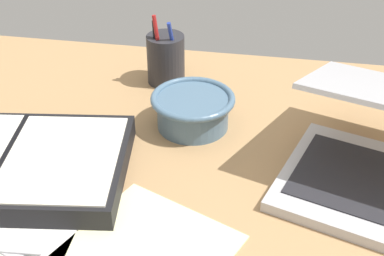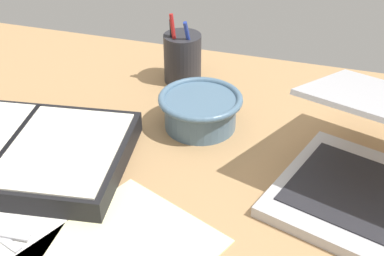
# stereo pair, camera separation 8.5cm
# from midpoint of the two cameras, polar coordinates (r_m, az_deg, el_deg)

# --- Properties ---
(desk_top) EXTENTS (1.40, 1.00, 0.02)m
(desk_top) POSITION_cam_midpoint_polar(r_m,az_deg,el_deg) (0.85, -4.12, -7.22)
(desk_top) COLOR tan
(desk_top) RESTS_ON ground
(bowl) EXTENTS (0.15, 0.15, 0.06)m
(bowl) POSITION_cam_midpoint_polar(r_m,az_deg,el_deg) (0.97, -2.43, 1.94)
(bowl) COLOR slate
(bowl) RESTS_ON desk_top
(pen_cup) EXTENTS (0.08, 0.08, 0.15)m
(pen_cup) POSITION_cam_midpoint_polar(r_m,az_deg,el_deg) (1.11, -5.04, 7.31)
(pen_cup) COLOR #28282D
(pen_cup) RESTS_ON desk_top
(planner) EXTENTS (0.41, 0.30, 0.04)m
(planner) POSITION_cam_midpoint_polar(r_m,az_deg,el_deg) (0.92, -21.55, -3.68)
(planner) COLOR black
(planner) RESTS_ON desk_top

